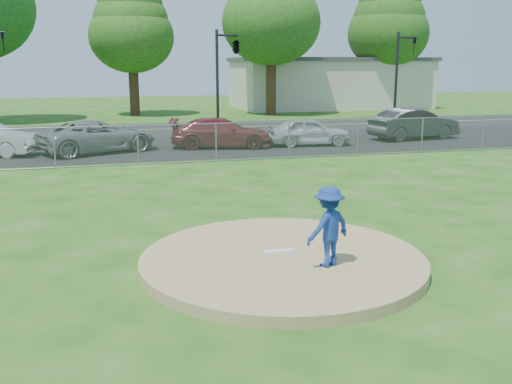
{
  "coord_description": "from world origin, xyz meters",
  "views": [
    {
      "loc": [
        -3.09,
        -9.82,
        3.75
      ],
      "look_at": [
        0.0,
        2.0,
        1.0
      ],
      "focal_mm": 40.0,
      "sensor_mm": 36.0,
      "label": 1
    }
  ],
  "objects_px": {
    "commercial_building": "(328,82)",
    "parked_car_gray": "(98,136)",
    "pitcher": "(329,227)",
    "parked_car_darkred": "(221,133)",
    "tree_center": "(131,26)",
    "parked_car_pearl": "(309,131)",
    "traffic_signal_right": "(400,71)",
    "tree_right": "(271,9)",
    "tree_far_right": "(388,23)",
    "parked_car_charcoal": "(414,124)",
    "traffic_signal_center": "(234,48)",
    "traffic_cone": "(66,147)"
  },
  "relations": [
    {
      "from": "traffic_signal_center",
      "to": "traffic_cone",
      "type": "distance_m",
      "value": 12.05
    },
    {
      "from": "tree_right",
      "to": "traffic_signal_right",
      "type": "relative_size",
      "value": 2.08
    },
    {
      "from": "tree_right",
      "to": "parked_car_charcoal",
      "type": "height_order",
      "value": "tree_right"
    },
    {
      "from": "commercial_building",
      "to": "tree_center",
      "type": "xyz_separation_m",
      "value": [
        -17.0,
        -4.0,
        4.31
      ]
    },
    {
      "from": "pitcher",
      "to": "parked_car_darkred",
      "type": "xyz_separation_m",
      "value": [
        1.32,
        16.44,
        -0.25
      ]
    },
    {
      "from": "tree_right",
      "to": "parked_car_darkred",
      "type": "relative_size",
      "value": 2.52
    },
    {
      "from": "tree_right",
      "to": "traffic_signal_right",
      "type": "height_order",
      "value": "tree_right"
    },
    {
      "from": "tree_far_right",
      "to": "parked_car_charcoal",
      "type": "distance_m",
      "value": 21.36
    },
    {
      "from": "tree_center",
      "to": "parked_car_darkred",
      "type": "xyz_separation_m",
      "value": [
        2.95,
        -18.28,
        -5.79
      ]
    },
    {
      "from": "tree_center",
      "to": "tree_far_right",
      "type": "height_order",
      "value": "tree_far_right"
    },
    {
      "from": "tree_right",
      "to": "tree_center",
      "type": "bearing_deg",
      "value": 168.69
    },
    {
      "from": "pitcher",
      "to": "parked_car_pearl",
      "type": "height_order",
      "value": "pitcher"
    },
    {
      "from": "tree_center",
      "to": "parked_car_pearl",
      "type": "height_order",
      "value": "tree_center"
    },
    {
      "from": "tree_center",
      "to": "tree_far_right",
      "type": "relative_size",
      "value": 0.92
    },
    {
      "from": "commercial_building",
      "to": "parked_car_gray",
      "type": "bearing_deg",
      "value": -131.06
    },
    {
      "from": "tree_far_right",
      "to": "parked_car_darkred",
      "type": "relative_size",
      "value": 2.33
    },
    {
      "from": "traffic_signal_center",
      "to": "pitcher",
      "type": "distance_m",
      "value": 23.26
    },
    {
      "from": "commercial_building",
      "to": "tree_far_right",
      "type": "xyz_separation_m",
      "value": [
        4.0,
        -3.0,
        4.9
      ]
    },
    {
      "from": "tree_center",
      "to": "traffic_cone",
      "type": "height_order",
      "value": "tree_center"
    },
    {
      "from": "parked_car_gray",
      "to": "parked_car_darkred",
      "type": "height_order",
      "value": "parked_car_gray"
    },
    {
      "from": "tree_far_right",
      "to": "parked_car_charcoal",
      "type": "bearing_deg",
      "value": -113.0
    },
    {
      "from": "parked_car_gray",
      "to": "parked_car_darkred",
      "type": "bearing_deg",
      "value": -113.42
    },
    {
      "from": "tree_right",
      "to": "parked_car_charcoal",
      "type": "relative_size",
      "value": 2.5
    },
    {
      "from": "tree_center",
      "to": "tree_right",
      "type": "height_order",
      "value": "tree_right"
    },
    {
      "from": "parked_car_gray",
      "to": "commercial_building",
      "type": "bearing_deg",
      "value": -65.46
    },
    {
      "from": "tree_right",
      "to": "traffic_cone",
      "type": "xyz_separation_m",
      "value": [
        -13.79,
        -17.12,
        -7.27
      ]
    },
    {
      "from": "traffic_signal_right",
      "to": "parked_car_gray",
      "type": "distance_m",
      "value": 19.03
    },
    {
      "from": "traffic_signal_center",
      "to": "parked_car_pearl",
      "type": "relative_size",
      "value": 1.46
    },
    {
      "from": "traffic_cone",
      "to": "parked_car_pearl",
      "type": "xyz_separation_m",
      "value": [
        10.84,
        0.49,
        0.28
      ]
    },
    {
      "from": "traffic_signal_center",
      "to": "traffic_signal_right",
      "type": "distance_m",
      "value": 10.34
    },
    {
      "from": "traffic_signal_right",
      "to": "commercial_building",
      "type": "bearing_deg",
      "value": 83.71
    },
    {
      "from": "parked_car_gray",
      "to": "tree_right",
      "type": "bearing_deg",
      "value": -61.74
    },
    {
      "from": "traffic_signal_right",
      "to": "tree_center",
      "type": "bearing_deg",
      "value": 141.78
    },
    {
      "from": "traffic_signal_center",
      "to": "traffic_cone",
      "type": "height_order",
      "value": "traffic_signal_center"
    },
    {
      "from": "tree_far_right",
      "to": "tree_right",
      "type": "bearing_deg",
      "value": -164.74
    },
    {
      "from": "pitcher",
      "to": "parked_car_darkred",
      "type": "distance_m",
      "value": 16.5
    },
    {
      "from": "parked_car_darkred",
      "to": "traffic_signal_right",
      "type": "bearing_deg",
      "value": -51.86
    },
    {
      "from": "tree_center",
      "to": "parked_car_charcoal",
      "type": "distance_m",
      "value": 22.77
    },
    {
      "from": "traffic_cone",
      "to": "parked_car_pearl",
      "type": "bearing_deg",
      "value": 2.57
    },
    {
      "from": "tree_far_right",
      "to": "parked_car_pearl",
      "type": "distance_m",
      "value": 24.92
    },
    {
      "from": "tree_far_right",
      "to": "traffic_signal_right",
      "type": "relative_size",
      "value": 1.92
    },
    {
      "from": "tree_right",
      "to": "traffic_signal_center",
      "type": "distance_m",
      "value": 11.6
    },
    {
      "from": "tree_far_right",
      "to": "parked_car_darkred",
      "type": "height_order",
      "value": "tree_far_right"
    },
    {
      "from": "commercial_building",
      "to": "tree_right",
      "type": "relative_size",
      "value": 1.41
    },
    {
      "from": "pitcher",
      "to": "tree_far_right",
      "type": "bearing_deg",
      "value": -141.59
    },
    {
      "from": "tree_center",
      "to": "parked_car_pearl",
      "type": "bearing_deg",
      "value": -69.26
    },
    {
      "from": "tree_far_right",
      "to": "parked_car_charcoal",
      "type": "height_order",
      "value": "tree_far_right"
    },
    {
      "from": "commercial_building",
      "to": "traffic_cone",
      "type": "bearing_deg",
      "value": -131.95
    },
    {
      "from": "commercial_building",
      "to": "pitcher",
      "type": "height_order",
      "value": "commercial_building"
    },
    {
      "from": "tree_center",
      "to": "parked_car_darkred",
      "type": "distance_m",
      "value": 19.4
    }
  ]
}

